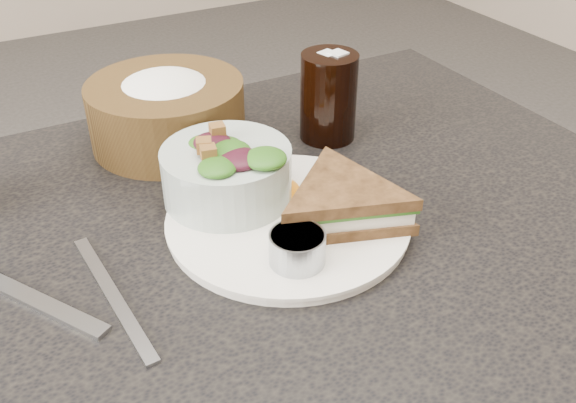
# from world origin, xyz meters

# --- Properties ---
(dinner_plate) EXTENTS (0.26, 0.26, 0.01)m
(dinner_plate) POSITION_xyz_m (0.06, -0.01, 0.76)
(dinner_plate) COLOR white
(dinner_plate) RESTS_ON dining_table
(sandwich) EXTENTS (0.21, 0.21, 0.04)m
(sandwich) POSITION_xyz_m (0.11, -0.04, 0.78)
(sandwich) COLOR brown
(sandwich) RESTS_ON dinner_plate
(salad_bowl) EXTENTS (0.17, 0.17, 0.08)m
(salad_bowl) POSITION_xyz_m (0.02, 0.06, 0.80)
(salad_bowl) COLOR #A4B4AC
(salad_bowl) RESTS_ON dinner_plate
(dressing_ramekin) EXTENTS (0.06, 0.06, 0.03)m
(dressing_ramekin) POSITION_xyz_m (0.03, -0.08, 0.78)
(dressing_ramekin) COLOR #959BA3
(dressing_ramekin) RESTS_ON dinner_plate
(orange_wedge) EXTENTS (0.08, 0.08, 0.03)m
(orange_wedge) POSITION_xyz_m (0.07, 0.05, 0.78)
(orange_wedge) COLOR orange
(orange_wedge) RESTS_ON dinner_plate
(fork) EXTENTS (0.11, 0.16, 0.00)m
(fork) POSITION_xyz_m (-0.20, 0.00, 0.75)
(fork) COLOR #999A9D
(fork) RESTS_ON dining_table
(knife) EXTENTS (0.03, 0.20, 0.00)m
(knife) POSITION_xyz_m (-0.13, -0.03, 0.75)
(knife) COLOR #9E9FA4
(knife) RESTS_ON dining_table
(bread_basket) EXTENTS (0.23, 0.23, 0.11)m
(bread_basket) POSITION_xyz_m (0.02, 0.23, 0.81)
(bread_basket) COLOR #4D3718
(bread_basket) RESTS_ON dining_table
(cola_glass) EXTENTS (0.08, 0.08, 0.13)m
(cola_glass) POSITION_xyz_m (0.20, 0.14, 0.81)
(cola_glass) COLOR black
(cola_glass) RESTS_ON dining_table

